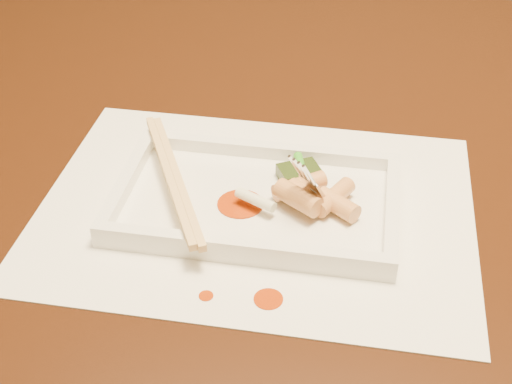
% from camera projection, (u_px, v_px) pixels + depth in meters
% --- Properties ---
extents(table, '(1.40, 0.90, 0.75)m').
position_uv_depth(table, '(347.00, 229.00, 0.80)').
color(table, black).
rests_on(table, ground).
extents(placemat, '(0.40, 0.30, 0.00)m').
position_uv_depth(placemat, '(256.00, 208.00, 0.66)').
color(placemat, white).
rests_on(placemat, table).
extents(sauce_splatter_a, '(0.02, 0.02, 0.00)m').
position_uv_depth(sauce_splatter_a, '(268.00, 299.00, 0.57)').
color(sauce_splatter_a, '#A83104').
rests_on(sauce_splatter_a, placemat).
extents(sauce_splatter_b, '(0.01, 0.01, 0.00)m').
position_uv_depth(sauce_splatter_b, '(206.00, 296.00, 0.57)').
color(sauce_splatter_b, '#A83104').
rests_on(sauce_splatter_b, placemat).
extents(plate_base, '(0.26, 0.16, 0.01)m').
position_uv_depth(plate_base, '(256.00, 204.00, 0.66)').
color(plate_base, white).
rests_on(plate_base, placemat).
extents(plate_rim_far, '(0.26, 0.01, 0.01)m').
position_uv_depth(plate_rim_far, '(269.00, 150.00, 0.71)').
color(plate_rim_far, white).
rests_on(plate_rim_far, plate_base).
extents(plate_rim_near, '(0.26, 0.01, 0.01)m').
position_uv_depth(plate_rim_near, '(241.00, 247.00, 0.60)').
color(plate_rim_near, white).
rests_on(plate_rim_near, plate_base).
extents(plate_rim_left, '(0.01, 0.14, 0.01)m').
position_uv_depth(plate_rim_left, '(127.00, 181.00, 0.67)').
color(plate_rim_left, white).
rests_on(plate_rim_left, plate_base).
extents(plate_rim_right, '(0.01, 0.14, 0.01)m').
position_uv_depth(plate_rim_right, '(392.00, 209.00, 0.64)').
color(plate_rim_right, white).
rests_on(plate_rim_right, plate_base).
extents(veg_piece, '(0.05, 0.04, 0.01)m').
position_uv_depth(veg_piece, '(299.00, 173.00, 0.68)').
color(veg_piece, black).
rests_on(veg_piece, plate_base).
extents(scallion_white, '(0.04, 0.03, 0.01)m').
position_uv_depth(scallion_white, '(256.00, 200.00, 0.64)').
color(scallion_white, '#EAEACC').
rests_on(scallion_white, plate_base).
extents(scallion_green, '(0.03, 0.08, 0.01)m').
position_uv_depth(scallion_green, '(304.00, 181.00, 0.66)').
color(scallion_green, '#2C9A18').
rests_on(scallion_green, plate_base).
extents(chopstick_a, '(0.10, 0.19, 0.01)m').
position_uv_depth(chopstick_a, '(169.00, 176.00, 0.66)').
color(chopstick_a, '#DDAF6E').
rests_on(chopstick_a, plate_rim_near).
extents(chopstick_b, '(0.10, 0.19, 0.01)m').
position_uv_depth(chopstick_b, '(177.00, 177.00, 0.66)').
color(chopstick_b, '#DDAF6E').
rests_on(chopstick_b, plate_rim_near).
extents(fork, '(0.09, 0.10, 0.14)m').
position_uv_depth(fork, '(339.00, 129.00, 0.62)').
color(fork, silver).
rests_on(fork, plate_base).
extents(sauce_blob_0, '(0.04, 0.04, 0.00)m').
position_uv_depth(sauce_blob_0, '(240.00, 204.00, 0.65)').
color(sauce_blob_0, '#A83104').
rests_on(sauce_blob_0, plate_base).
extents(rice_cake_0, '(0.04, 0.04, 0.02)m').
position_uv_depth(rice_cake_0, '(338.00, 205.00, 0.64)').
color(rice_cake_0, tan).
rests_on(rice_cake_0, plate_base).
extents(rice_cake_1, '(0.04, 0.04, 0.02)m').
position_uv_depth(rice_cake_1, '(307.00, 196.00, 0.65)').
color(rice_cake_1, tan).
rests_on(rice_cake_1, plate_base).
extents(rice_cake_2, '(0.05, 0.04, 0.02)m').
position_uv_depth(rice_cake_2, '(298.00, 198.00, 0.64)').
color(rice_cake_2, tan).
rests_on(rice_cake_2, plate_base).
extents(rice_cake_3, '(0.05, 0.04, 0.02)m').
position_uv_depth(rice_cake_3, '(299.00, 186.00, 0.66)').
color(rice_cake_3, tan).
rests_on(rice_cake_3, plate_base).
extents(rice_cake_4, '(0.04, 0.05, 0.02)m').
position_uv_depth(rice_cake_4, '(334.00, 197.00, 0.65)').
color(rice_cake_4, tan).
rests_on(rice_cake_4, plate_base).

